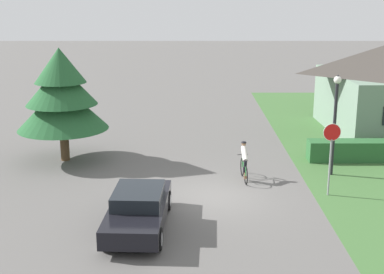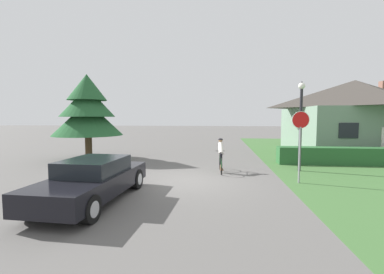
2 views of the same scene
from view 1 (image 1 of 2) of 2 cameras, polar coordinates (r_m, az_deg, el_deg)
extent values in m
plane|color=#5B5956|center=(20.15, 1.93, -6.39)|extent=(140.00, 140.00, 0.00)
cube|color=black|center=(17.48, -5.90, -7.92)|extent=(1.95, 4.59, 0.57)
cube|color=black|center=(17.35, -5.91, -6.27)|extent=(1.63, 2.07, 0.45)
cylinder|color=black|center=(19.08, -7.50, -6.66)|extent=(0.32, 0.71, 0.69)
cylinder|color=#ADADB2|center=(19.08, -7.50, -6.66)|extent=(0.32, 0.41, 0.40)
cylinder|color=black|center=(18.89, -2.93, -6.78)|extent=(0.32, 0.71, 0.69)
cylinder|color=#ADADB2|center=(18.89, -2.93, -6.78)|extent=(0.32, 0.41, 0.40)
cylinder|color=black|center=(16.31, -9.33, -10.61)|extent=(0.32, 0.71, 0.69)
cylinder|color=#ADADB2|center=(16.31, -9.33, -10.61)|extent=(0.32, 0.41, 0.40)
cylinder|color=black|center=(16.09, -3.93, -10.82)|extent=(0.32, 0.71, 0.69)
cylinder|color=#ADADB2|center=(16.09, -3.93, -10.82)|extent=(0.32, 0.41, 0.40)
torus|color=black|center=(21.45, 5.60, -4.07)|extent=(0.08, 0.77, 0.77)
torus|color=black|center=(22.43, 5.19, -3.20)|extent=(0.08, 0.77, 0.77)
cylinder|color=#338C3F|center=(21.64, 5.50, -3.40)|extent=(0.05, 0.18, 0.62)
cylinder|color=#338C3F|center=(21.99, 5.36, -2.98)|extent=(0.07, 0.66, 0.72)
cylinder|color=#338C3F|center=(21.83, 5.40, -2.27)|extent=(0.08, 0.78, 0.12)
cylinder|color=#338C3F|center=(21.63, 5.53, -4.09)|extent=(0.05, 0.35, 0.16)
cylinder|color=#338C3F|center=(21.46, 5.58, -3.38)|extent=(0.04, 0.22, 0.50)
cylinder|color=#338C3F|center=(22.31, 5.22, -2.54)|extent=(0.04, 0.12, 0.57)
cylinder|color=black|center=(22.18, 5.26, -1.88)|extent=(0.44, 0.05, 0.02)
ellipsoid|color=black|center=(21.47, 5.56, -2.63)|extent=(0.09, 0.20, 0.05)
cylinder|color=black|center=(21.52, 5.53, -3.16)|extent=(0.12, 0.26, 0.53)
cylinder|color=black|center=(21.70, 5.49, -3.23)|extent=(0.12, 0.26, 0.68)
cylinder|color=#8C6647|center=(21.72, 5.48, -4.10)|extent=(0.08, 0.08, 0.30)
cylinder|color=#8C6647|center=(21.91, 5.56, -4.20)|extent=(0.17, 0.08, 0.21)
cylinder|color=silver|center=(21.67, 5.46, -1.79)|extent=(0.26, 0.72, 0.58)
cylinder|color=silver|center=(21.91, 5.34, -1.61)|extent=(0.08, 0.26, 0.36)
cylinder|color=silver|center=(22.17, 5.27, -1.40)|extent=(0.08, 0.26, 0.36)
sphere|color=#8C6647|center=(21.85, 5.36, -0.72)|extent=(0.19, 0.19, 0.19)
ellipsoid|color=black|center=(21.84, 5.37, -0.59)|extent=(0.22, 0.18, 0.12)
cylinder|color=gray|center=(20.59, 14.29, -3.17)|extent=(0.07, 0.07, 2.19)
cylinder|color=red|center=(20.22, 14.54, 0.50)|extent=(0.62, 0.05, 0.62)
cylinder|color=silver|center=(20.22, 14.54, 0.50)|extent=(0.66, 0.04, 0.66)
cylinder|color=black|center=(22.75, 14.73, 0.74)|extent=(0.13, 0.13, 3.88)
sphere|color=white|center=(22.35, 15.08, 5.91)|extent=(0.31, 0.31, 0.31)
cone|color=black|center=(22.33, 15.11, 6.30)|extent=(0.19, 0.19, 0.12)
cylinder|color=#4C3823|center=(24.97, -13.61, -0.79)|extent=(0.40, 0.40, 1.48)
cone|color=#23562D|center=(24.56, -13.85, 3.15)|extent=(4.05, 4.05, 2.03)
cone|color=#23562D|center=(24.39, -14.00, 5.44)|extent=(3.16, 3.16, 1.78)
cone|color=#23562D|center=(24.27, -14.13, 7.43)|extent=(2.27, 2.27, 1.54)
camera|label=2|loc=(10.19, 11.87, -13.47)|focal=24.00mm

